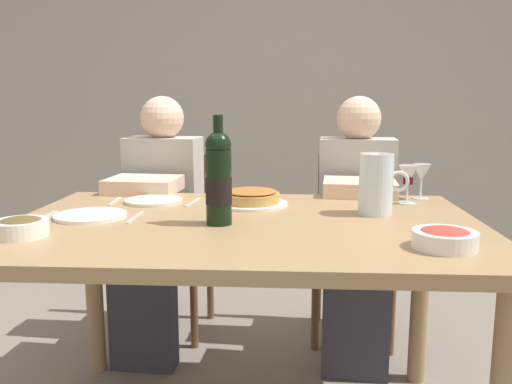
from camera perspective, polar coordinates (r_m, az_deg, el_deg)
The scene contains 19 objects.
back_wall at distance 4.23m, azimuth 1.69°, elevation 13.32°, with size 8.00×0.10×2.80m, color #A3998E.
dining_table at distance 1.73m, azimuth -1.13°, elevation -6.11°, with size 1.50×1.00×0.76m.
wine_bottle at distance 1.64m, azimuth -4.01°, elevation 1.49°, with size 0.08×0.08×0.34m.
water_pitcher at distance 1.84m, azimuth 12.71°, elevation 0.45°, with size 0.17×0.11×0.21m.
baked_tart at distance 1.96m, azimuth -0.37°, elevation -0.60°, with size 0.27×0.27×0.06m.
salad_bowl at distance 1.48m, azimuth 19.53°, elevation -4.64°, with size 0.17×0.17×0.06m.
olive_bowl at distance 1.65m, azimuth -23.85°, elevation -3.39°, with size 0.15×0.15×0.06m.
wine_glass_left_diner at distance 2.05m, azimuth 15.94°, elevation 1.57°, with size 0.07×0.07×0.14m.
wine_glass_right_diner at distance 2.17m, azimuth 17.29°, elevation 1.85°, with size 0.07×0.07×0.14m.
dinner_plate_left_setting at distance 2.05m, azimuth -10.89°, elevation -0.92°, with size 0.22×0.22×0.01m, color silver.
dinner_plate_right_setting at distance 1.84m, azimuth -17.27°, elevation -2.42°, with size 0.24×0.24×0.01m, color white.
fork_left_setting at distance 2.10m, azimuth -14.87°, elevation -0.95°, with size 0.16×0.01×0.01m, color silver.
knife_left_setting at distance 2.02m, azimuth -6.76°, elevation -1.07°, with size 0.18×0.01×0.01m, color silver.
knife_right_setting at distance 1.80m, azimuth -12.78°, elevation -2.64°, with size 0.18×0.01×0.01m, color silver.
spoon_right_setting at distance 1.90m, azimuth -21.50°, elevation -2.40°, with size 0.16×0.01×0.01m, color silver.
chair_left at distance 2.72m, azimuth -8.93°, elevation -4.03°, with size 0.43×0.43×0.87m.
diner_left at distance 2.47m, azimuth -10.50°, elevation -2.63°, with size 0.36×0.52×1.16m.
chair_right at distance 2.66m, azimuth 10.36°, elevation -4.37°, with size 0.43×0.43×0.87m.
diner_right at distance 2.41m, azimuth 10.70°, elevation -2.98°, with size 0.36×0.53×1.16m.
Camera 1 is at (0.13, -1.66, 1.14)m, focal length 37.41 mm.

